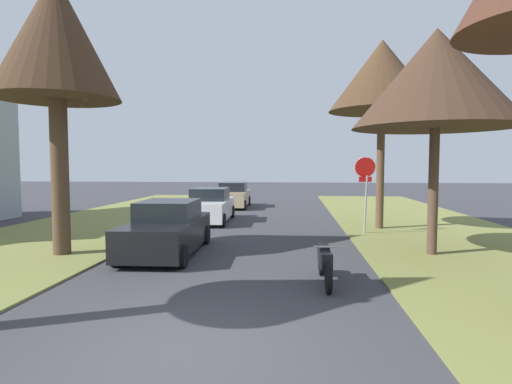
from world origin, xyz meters
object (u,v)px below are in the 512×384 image
object	(u,v)px
street_tree_right_mid_b	(382,76)
parked_motorcycle	(325,262)
stop_sign_far	(365,178)
parked_sedan_white	(210,206)
street_tree_left_mid_a	(56,40)
parked_sedan_tan	(233,196)
parked_sedan_black	(167,229)
street_tree_right_mid_a	(436,79)

from	to	relation	value
street_tree_right_mid_b	parked_motorcycle	xyz separation A→B (m)	(-2.83, -8.15, -5.76)
stop_sign_far	parked_sedan_white	distance (m)	7.44
street_tree_left_mid_a	parked_motorcycle	distance (m)	9.64
stop_sign_far	parked_sedan_tan	bearing A→B (deg)	123.83
street_tree_right_mid_b	parked_sedan_black	world-z (taller)	street_tree_right_mid_b
street_tree_left_mid_a	parked_sedan_tan	bearing A→B (deg)	78.69
parked_sedan_black	parked_motorcycle	size ratio (longest dim) A/B	2.17
stop_sign_far	parked_sedan_white	bearing A→B (deg)	155.85
parked_sedan_white	parked_sedan_tan	bearing A→B (deg)	89.25
parked_sedan_white	parked_sedan_black	bearing A→B (deg)	-88.45
parked_sedan_tan	street_tree_right_mid_b	bearing A→B (deg)	-48.93
street_tree_right_mid_a	parked_sedan_tan	distance (m)	16.21
stop_sign_far	parked_motorcycle	world-z (taller)	stop_sign_far
street_tree_left_mid_a	parked_sedan_white	size ratio (longest dim) A/B	1.80
street_tree_right_mid_a	parked_sedan_black	xyz separation A→B (m)	(-7.79, -0.43, -4.37)
stop_sign_far	parked_sedan_tan	world-z (taller)	stop_sign_far
street_tree_right_mid_b	parked_motorcycle	world-z (taller)	street_tree_right_mid_b
street_tree_right_mid_a	parked_sedan_white	world-z (taller)	street_tree_right_mid_a
parked_sedan_white	parked_sedan_tan	distance (m)	6.82
parked_sedan_white	street_tree_right_mid_a	bearing A→B (deg)	-39.83
parked_sedan_tan	parked_motorcycle	xyz separation A→B (m)	(4.56, -16.63, -0.24)
street_tree_right_mid_a	parked_motorcycle	xyz separation A→B (m)	(-3.33, -3.16, -4.61)
stop_sign_far	parked_sedan_tan	size ratio (longest dim) A/B	0.66
street_tree_left_mid_a	parked_sedan_white	bearing A→B (deg)	69.84
street_tree_left_mid_a	parked_sedan_white	distance (m)	9.80
stop_sign_far	parked_sedan_black	bearing A→B (deg)	-147.62
stop_sign_far	parked_motorcycle	xyz separation A→B (m)	(-2.01, -6.83, -1.68)
street_tree_right_mid_a	parked_sedan_tan	world-z (taller)	street_tree_right_mid_a
parked_sedan_white	parked_motorcycle	distance (m)	10.86
street_tree_left_mid_a	parked_motorcycle	bearing A→B (deg)	-16.33
stop_sign_far	parked_sedan_black	xyz separation A→B (m)	(-6.47, -4.10, -1.44)
parked_motorcycle	street_tree_right_mid_a	bearing A→B (deg)	43.53
street_tree_left_mid_a	street_tree_right_mid_b	bearing A→B (deg)	30.12
parked_motorcycle	street_tree_left_mid_a	bearing A→B (deg)	163.67
parked_motorcycle	stop_sign_far	bearing A→B (deg)	73.63
street_tree_left_mid_a	parked_sedan_tan	size ratio (longest dim) A/B	1.80
street_tree_right_mid_a	street_tree_left_mid_a	size ratio (longest dim) A/B	0.81
street_tree_right_mid_b	parked_motorcycle	bearing A→B (deg)	-109.14
stop_sign_far	parked_sedan_tan	distance (m)	11.89
parked_motorcycle	street_tree_right_mid_b	bearing A→B (deg)	70.86
street_tree_right_mid_a	parked_motorcycle	bearing A→B (deg)	-136.47
street_tree_right_mid_b	parked_sedan_tan	xyz separation A→B (m)	(-7.39, 8.48, -5.51)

